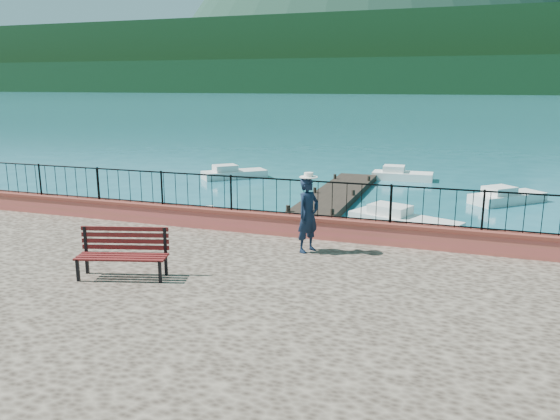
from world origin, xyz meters
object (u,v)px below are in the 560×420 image
Objects in this scene: person at (308,215)px; boat_1 at (405,217)px; boat_2 at (508,194)px; boat_0 at (213,218)px; boat_4 at (403,173)px; boat_3 at (234,171)px; park_bench at (123,263)px.

boat_1 is at bearing 13.72° from person.
boat_1 is 7.12m from boat_2.
boat_4 is (5.38, 12.97, 0.00)m from boat_0.
boat_1 is at bearing -13.98° from boat_0.
person is 0.52× the size of boat_2.
boat_2 is (5.41, 13.64, -1.72)m from person.
boat_3 is (-10.38, 8.01, 0.00)m from boat_1.
boat_4 is at bearing 64.99° from park_bench.
park_bench is at bearing -91.50° from boat_1.
boat_1 is 1.28× the size of boat_4.
person is 18.27m from boat_4.
person reaches higher than boat_1.
person is 7.53m from boat_0.
boat_0 is 1.05× the size of boat_2.
boat_1 is (1.53, 7.67, -1.72)m from person.
person reaches higher than park_bench.
boat_3 is (-3.71, 10.46, 0.00)m from boat_0.
boat_3 is at bearing 90.97° from park_bench.
boat_0 is at bearing 87.43° from park_bench.
boat_0 is 13.50m from boat_2.
boat_2 is (3.88, 5.97, 0.00)m from boat_1.
park_bench is 0.54× the size of boat_0.
boat_2 is 1.09× the size of boat_4.
boat_3 and boat_4 have the same top height.
park_bench is 4.46m from person.
park_bench is 18.82m from boat_2.
boat_2 and boat_4 have the same top height.
boat_4 is at bearing 24.21° from person.
boat_2 is (10.55, 8.42, 0.00)m from boat_0.
boat_2 is at bearing -49.60° from boat_3.
person is at bearing -79.02° from boat_1.
boat_3 is at bearing 164.58° from boat_1.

